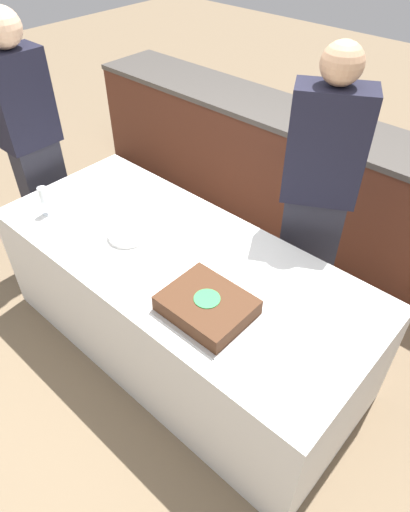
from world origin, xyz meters
The scene contains 9 objects.
ground_plane centered at (0.00, 0.00, 0.00)m, with size 14.00×14.00×0.00m, color #7A664C.
back_counter centered at (0.00, 1.54, 0.46)m, with size 4.40×0.58×0.92m.
dining_table centered at (0.00, 0.00, 0.37)m, with size 2.17×0.93×0.75m.
cake centered at (0.38, -0.20, 0.79)m, with size 0.43×0.36×0.09m.
plate_stack centered at (-0.31, -0.08, 0.76)m, with size 0.22×0.22×0.04m.
wine_glass centered at (-0.82, -0.25, 0.87)m, with size 0.06×0.06×0.18m.
side_plate_near_cake centered at (0.40, 0.11, 0.75)m, with size 0.21×0.21×0.00m.
person_cutting_cake centered at (0.38, 0.69, 0.90)m, with size 0.43×0.36×1.74m.
person_seated_left centered at (-1.31, 0.00, 0.92)m, with size 0.23×0.34×1.74m.
Camera 1 is at (1.32, -1.25, 2.31)m, focal length 32.00 mm.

